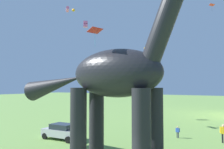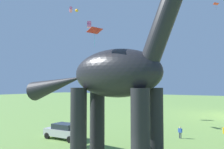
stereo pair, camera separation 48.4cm
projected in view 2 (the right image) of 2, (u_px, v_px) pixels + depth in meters
dinosaur_sculpture at (115, 73)px, 16.76m from camera, size 16.77×3.55×17.53m
parked_sedan_left at (65, 131)px, 23.23m from camera, size 4.28×2.03×1.55m
person_vendor_side at (180, 131)px, 23.46m from camera, size 0.45×0.20×1.19m
kite_far_right at (216, 4)px, 30.27m from camera, size 0.87×0.97×1.00m
kite_near_high at (89, 24)px, 39.53m from camera, size 1.00×1.00×1.02m
kite_mid_left at (95, 31)px, 16.19m from camera, size 0.96×1.15×1.27m
kite_far_left at (153, 48)px, 36.31m from camera, size 1.76×1.83×0.52m
kite_apex at (72, 10)px, 33.19m from camera, size 1.61×1.60×0.46m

